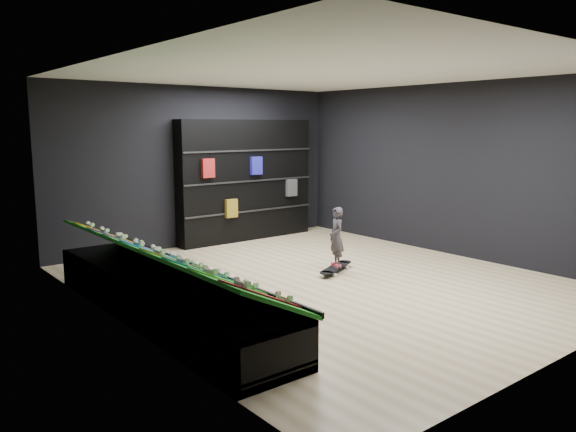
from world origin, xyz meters
TOP-DOWN VIEW (x-y plane):
  - floor at (0.00, 0.00)m, footprint 6.00×7.00m
  - ceiling at (0.00, 0.00)m, footprint 6.00×7.00m
  - wall_back at (0.00, 3.50)m, footprint 6.00×0.02m
  - wall_front at (0.00, -3.50)m, footprint 6.00×0.02m
  - wall_left at (-3.00, 0.00)m, footprint 0.02×7.00m
  - wall_right at (3.00, 0.00)m, footprint 0.02×7.00m
  - display_rack at (-2.55, 0.00)m, footprint 0.90×4.50m
  - turf_ramp at (-2.50, 0.00)m, footprint 0.92×4.50m
  - back_shelving at (0.92, 3.32)m, footprint 2.98×0.35m
  - floor_skateboard at (0.53, 0.28)m, footprint 0.98×0.61m
  - child at (0.53, 0.28)m, footprint 0.22×0.25m
  - display_board_0 at (-2.49, -1.90)m, footprint 0.93×0.22m
  - display_board_1 at (-2.49, -1.36)m, footprint 0.93×0.22m
  - display_board_2 at (-2.49, -0.81)m, footprint 0.93×0.22m
  - display_board_3 at (-2.49, -0.27)m, footprint 0.93×0.22m
  - display_board_4 at (-2.49, 0.27)m, footprint 0.93×0.22m
  - display_board_5 at (-2.49, 0.81)m, footprint 0.93×0.22m
  - display_board_6 at (-2.49, 1.36)m, footprint 0.93×0.22m
  - display_board_7 at (-2.49, 1.90)m, footprint 0.93×0.22m

SIDE VIEW (x-z plane):
  - floor at x=0.00m, z-range -0.01..0.01m
  - floor_skateboard at x=0.53m, z-range 0.00..0.09m
  - display_rack at x=-2.55m, z-range 0.00..0.50m
  - child at x=0.53m, z-range 0.09..0.65m
  - turf_ramp at x=-2.50m, z-range 0.48..0.94m
  - display_board_0 at x=-2.49m, z-range 0.49..0.99m
  - display_board_1 at x=-2.49m, z-range 0.49..0.99m
  - display_board_2 at x=-2.49m, z-range 0.49..0.99m
  - display_board_3 at x=-2.49m, z-range 0.49..0.99m
  - display_board_4 at x=-2.49m, z-range 0.49..0.99m
  - display_board_5 at x=-2.49m, z-range 0.49..0.99m
  - display_board_6 at x=-2.49m, z-range 0.49..0.99m
  - display_board_7 at x=-2.49m, z-range 0.49..0.99m
  - back_shelving at x=0.92m, z-range 0.00..2.38m
  - wall_back at x=0.00m, z-range 0.00..3.00m
  - wall_front at x=0.00m, z-range 0.00..3.00m
  - wall_left at x=-3.00m, z-range 0.00..3.00m
  - wall_right at x=3.00m, z-range 0.00..3.00m
  - ceiling at x=0.00m, z-range 3.00..3.00m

